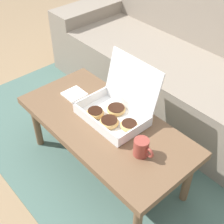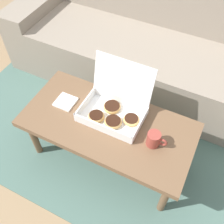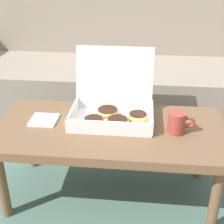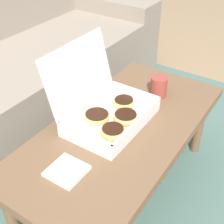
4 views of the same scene
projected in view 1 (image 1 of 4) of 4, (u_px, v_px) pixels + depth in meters
name	position (u px, v px, depth m)	size (l,w,h in m)	color
ground_plane	(114.00, 164.00, 1.95)	(12.00, 12.00, 0.00)	#937756
area_rug	(147.00, 140.00, 2.10)	(2.48, 1.74, 0.01)	#4C6B60
couch	(198.00, 78.00, 2.16)	(2.36, 0.78, 0.84)	gray
coffee_table	(105.00, 128.00, 1.70)	(1.02, 0.49, 0.39)	brown
pastry_box	(116.00, 110.00, 1.67)	(0.37, 0.31, 0.30)	white
coffee_mug	(142.00, 148.00, 1.47)	(0.11, 0.07, 0.09)	#993D33
napkin_stack	(74.00, 94.00, 1.85)	(0.12, 0.12, 0.01)	white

